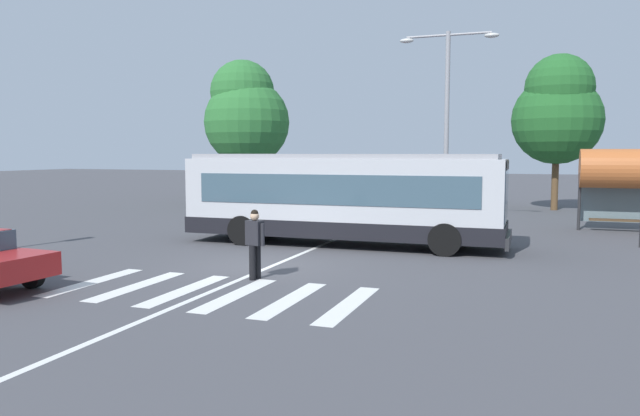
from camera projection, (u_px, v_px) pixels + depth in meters
ground_plane at (262, 267)px, 16.57m from camera, size 160.00×160.00×0.00m
city_transit_bus at (343, 198)px, 20.37m from camera, size 10.77×2.76×3.06m
pedestrian_crossing_street at (255, 240)px, 14.83m from camera, size 0.57×0.36×1.72m
parked_car_blue at (270, 198)px, 31.16m from camera, size 2.15×4.62×1.35m
parked_car_white at (321, 200)px, 29.82m from camera, size 2.15×4.62×1.35m
parked_car_red at (370, 202)px, 28.81m from camera, size 2.10×4.60×1.35m
parked_car_silver at (430, 203)px, 28.09m from camera, size 2.20×4.64×1.35m
bus_stop_shelter at (634, 170)px, 23.58m from camera, size 3.94×1.54×3.25m
twin_arm_street_lamp at (447, 106)px, 25.67m from camera, size 4.13×0.32×8.17m
background_tree_left at (246, 114)px, 36.94m from camera, size 5.19×5.19×8.72m
background_tree_right at (558, 111)px, 32.39m from camera, size 4.75×4.75×8.30m
crosswalk_painted_stripes at (210, 292)px, 13.49m from camera, size 6.89×3.31×0.01m
lane_center_line at (297, 255)px, 18.36m from camera, size 0.16×24.00×0.01m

